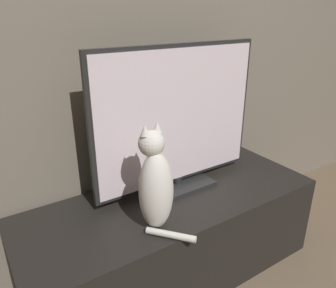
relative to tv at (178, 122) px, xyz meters
name	(u,v)px	position (x,y,z in m)	size (l,w,h in m)	color
wall_back	(135,9)	(-0.09, 0.23, 0.50)	(4.80, 0.05, 2.60)	#756B5B
tv_stand	(172,236)	(-0.09, -0.09, -0.57)	(1.48, 0.55, 0.45)	black
tv	(178,122)	(0.00, 0.00, 0.00)	(0.88, 0.21, 0.71)	black
cat	(155,185)	(-0.27, -0.23, -0.15)	(0.16, 0.27, 0.46)	silver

